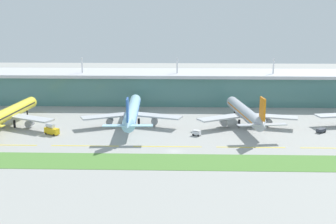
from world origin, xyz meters
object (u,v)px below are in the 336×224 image
object	(u,v)px
airliner_near_middle	(132,112)
pushback_tug	(321,130)
airliner_nearest	(9,114)
airliner_far_middle	(245,113)
baggage_cart	(197,133)
fuel_truck	(51,130)

from	to	relation	value
airliner_near_middle	pushback_tug	distance (m)	88.47
airliner_nearest	pushback_tug	world-z (taller)	airliner_nearest
airliner_near_middle	airliner_far_middle	world-z (taller)	same
baggage_cart	fuel_truck	bearing A→B (deg)	-179.92
airliner_nearest	airliner_near_middle	xyz separation A→B (m)	(58.60, 4.93, 0.01)
airliner_nearest	airliner_near_middle	world-z (taller)	same
airliner_far_middle	pushback_tug	distance (m)	35.22
pushback_tug	baggage_cart	size ratio (longest dim) A/B	1.23
airliner_far_middle	pushback_tug	world-z (taller)	airliner_far_middle
airliner_nearest	fuel_truck	world-z (taller)	airliner_nearest
airliner_near_middle	fuel_truck	distance (m)	39.08
airliner_nearest	baggage_cart	bearing A→B (deg)	-8.30
airliner_nearest	airliner_far_middle	bearing A→B (deg)	2.26
airliner_far_middle	baggage_cart	size ratio (longest dim) A/B	15.08
airliner_near_middle	baggage_cart	bearing A→B (deg)	-30.38
airliner_near_middle	airliner_nearest	bearing A→B (deg)	-175.19
airliner_far_middle	fuel_truck	world-z (taller)	airliner_far_middle
airliner_far_middle	baggage_cart	world-z (taller)	airliner_far_middle
airliner_far_middle	fuel_truck	xyz separation A→B (m)	(-88.84, -17.57, -4.18)
airliner_near_middle	fuel_truck	xyz separation A→B (m)	(-34.41, -18.05, -4.19)
airliner_far_middle	airliner_nearest	bearing A→B (deg)	-177.74
airliner_nearest	pushback_tug	bearing A→B (deg)	-2.37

